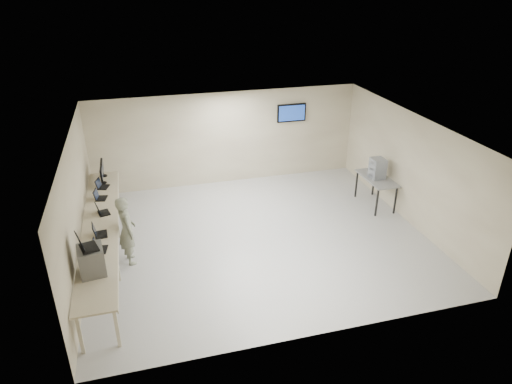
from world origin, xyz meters
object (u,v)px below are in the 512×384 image
object	(u,v)px
equipment_box	(92,260)
workbench	(101,228)
soldier	(127,230)
side_table	(377,180)

from	to	relation	value
equipment_box	workbench	bearing A→B (deg)	80.57
workbench	soldier	bearing A→B (deg)	-21.63
workbench	equipment_box	world-z (taller)	equipment_box
soldier	side_table	xyz separation A→B (m)	(6.64, 1.05, -0.04)
equipment_box	soldier	world-z (taller)	soldier
soldier	workbench	bearing A→B (deg)	55.96
equipment_box	side_table	xyz separation A→B (m)	(7.25, 2.63, -0.40)
equipment_box	soldier	xyz separation A→B (m)	(0.61, 1.58, -0.36)
workbench	soldier	xyz separation A→B (m)	(0.54, -0.22, -0.03)
workbench	equipment_box	xyz separation A→B (m)	(-0.06, -1.80, 0.34)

